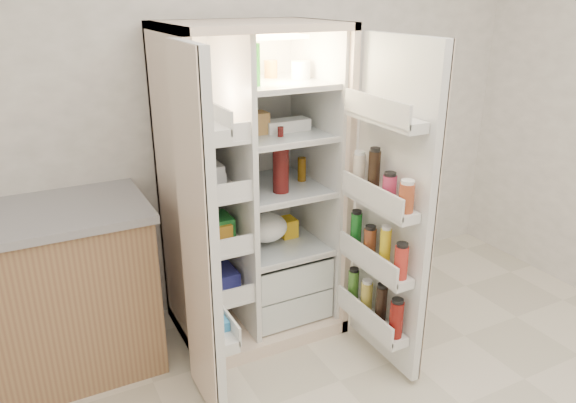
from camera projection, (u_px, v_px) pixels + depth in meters
wall_back at (250, 95)px, 3.34m from camera, size 4.00×0.02×2.70m
refrigerator at (252, 209)px, 3.21m from camera, size 0.92×0.70×1.80m
freezer_door at (200, 243)px, 2.43m from camera, size 0.15×0.40×1.72m
fridge_door at (389, 216)px, 2.79m from camera, size 0.17×0.58×1.72m
kitchen_counter at (27, 298)px, 2.80m from camera, size 1.28×0.68×0.93m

